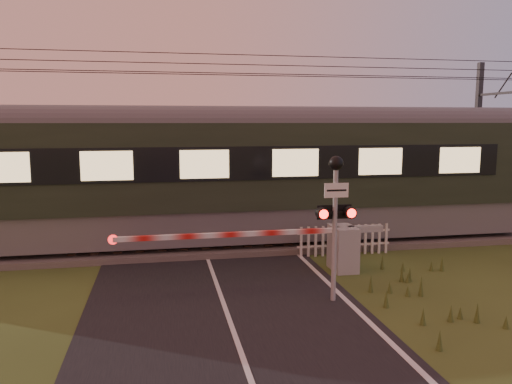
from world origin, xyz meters
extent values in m
plane|color=#36441A|center=(0.00, 0.00, 0.00)|extent=(160.00, 160.00, 0.00)
cube|color=black|center=(0.00, 0.00, 0.01)|extent=(6.00, 140.00, 0.02)
cube|color=#47423D|center=(0.00, 6.50, 0.06)|extent=(140.00, 3.40, 0.24)
cube|color=slate|center=(0.00, 5.78, 0.26)|extent=(140.00, 0.08, 0.14)
cube|color=slate|center=(0.00, 7.22, 0.26)|extent=(140.00, 0.08, 0.14)
cube|color=#2D2116|center=(0.00, 6.50, 0.19)|extent=(0.24, 2.20, 0.06)
cylinder|color=black|center=(0.00, 6.20, 5.50)|extent=(120.00, 0.02, 0.02)
cylinder|color=black|center=(0.00, 6.80, 5.50)|extent=(120.00, 0.02, 0.02)
cylinder|color=black|center=(0.00, 6.50, 6.10)|extent=(120.00, 0.02, 0.02)
cylinder|color=black|center=(0.00, 6.50, 5.80)|extent=(120.00, 0.02, 0.02)
cube|color=slate|center=(-0.05, 6.50, 0.85)|extent=(21.05, 2.79, 1.04)
cube|color=black|center=(-0.05, 6.50, 2.68)|extent=(21.93, 3.03, 2.61)
cylinder|color=#4C4C4F|center=(-0.05, 6.50, 3.99)|extent=(21.93, 1.06, 1.06)
cube|color=#FFD893|center=(-0.05, 4.94, 2.81)|extent=(18.86, 0.04, 0.81)
cube|color=gray|center=(3.52, 3.14, 0.61)|extent=(0.61, 0.94, 1.22)
cylinder|color=gray|center=(3.36, 3.14, 0.61)|extent=(0.13, 0.13, 1.22)
cube|color=gray|center=(4.13, 3.14, 1.13)|extent=(1.00, 0.18, 0.18)
cube|color=red|center=(0.43, 3.14, 1.13)|extent=(5.86, 0.12, 0.12)
cylinder|color=red|center=(-2.50, 3.14, 1.13)|extent=(0.24, 0.04, 0.24)
cylinder|color=gray|center=(2.46, 0.94, 1.49)|extent=(0.11, 0.11, 2.99)
cube|color=white|center=(2.46, 0.88, 2.54)|extent=(0.55, 0.03, 0.32)
sphere|color=black|center=(2.46, 0.94, 3.13)|extent=(0.32, 0.32, 0.32)
cube|color=black|center=(2.46, 0.94, 2.04)|extent=(0.75, 0.06, 0.06)
cylinder|color=#FF140C|center=(2.15, 0.76, 2.04)|extent=(0.20, 0.02, 0.20)
cylinder|color=#FF140C|center=(2.78, 0.76, 2.04)|extent=(0.20, 0.02, 0.20)
cube|color=black|center=(2.46, 0.99, 2.04)|extent=(0.80, 0.02, 0.32)
cube|color=silver|center=(4.12, 4.63, 0.31)|extent=(2.94, 0.04, 0.06)
cube|color=silver|center=(4.12, 4.63, 0.72)|extent=(2.94, 0.04, 0.06)
cube|color=#2D2D30|center=(11.27, 8.80, 3.17)|extent=(0.20, 0.20, 6.34)
cube|color=#2D2D30|center=(11.27, 7.65, 5.07)|extent=(0.09, 2.40, 0.09)
camera|label=1|loc=(-1.30, -9.36, 4.03)|focal=35.00mm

